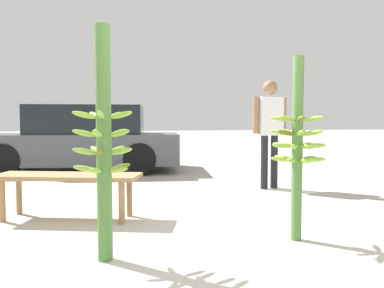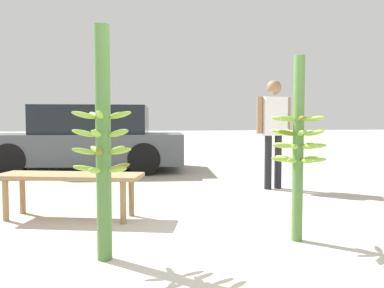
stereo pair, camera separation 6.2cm
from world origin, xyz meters
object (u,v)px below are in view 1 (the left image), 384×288
object	(u,v)px
banana_stalk_center	(297,145)
market_bench	(67,180)
banana_stalk_left	(104,144)
parked_car	(84,140)
vendor_person	(270,123)

from	to	relation	value
banana_stalk_center	market_bench	world-z (taller)	banana_stalk_center
banana_stalk_left	market_bench	size ratio (longest dim) A/B	1.09
banana_stalk_center	parked_car	xyz separation A→B (m)	(-1.99, 5.14, -0.17)
vendor_person	parked_car	bearing A→B (deg)	128.24
banana_stalk_center	parked_car	distance (m)	5.51
banana_stalk_center	vendor_person	size ratio (longest dim) A/B	0.95
banana_stalk_left	market_bench	xyz separation A→B (m)	(-0.37, 1.28, -0.45)
banana_stalk_center	market_bench	xyz separation A→B (m)	(-1.96, 1.17, -0.41)
vendor_person	market_bench	xyz separation A→B (m)	(-2.80, -1.17, -0.58)
market_bench	parked_car	world-z (taller)	parked_car
banana_stalk_center	market_bench	bearing A→B (deg)	149.16
banana_stalk_left	vendor_person	world-z (taller)	banana_stalk_left
banana_stalk_left	market_bench	distance (m)	1.40
vendor_person	banana_stalk_left	bearing A→B (deg)	-141.92
banana_stalk_center	parked_car	bearing A→B (deg)	111.19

